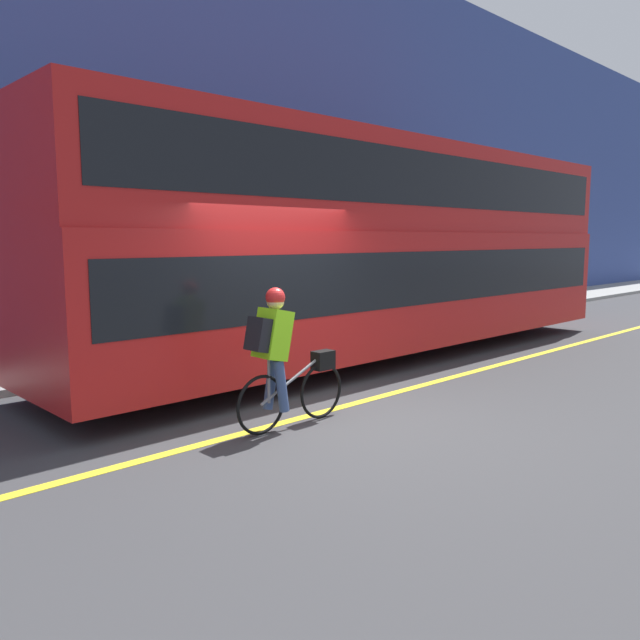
{
  "coord_description": "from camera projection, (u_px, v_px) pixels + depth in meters",
  "views": [
    {
      "loc": [
        -5.07,
        -5.02,
        2.1
      ],
      "look_at": [
        0.79,
        1.05,
        1.0
      ],
      "focal_mm": 35.0,
      "sensor_mm": 36.0,
      "label": 1
    }
  ],
  "objects": [
    {
      "name": "ground_plane",
      "position": [
        333.0,
        418.0,
        7.34
      ],
      "size": [
        80.0,
        80.0,
        0.0
      ],
      "primitive_type": "plane",
      "color": "#38383A"
    },
    {
      "name": "road_center_line",
      "position": [
        317.0,
        413.0,
        7.54
      ],
      "size": [
        50.0,
        0.14,
        0.01
      ],
      "primitive_type": "cube",
      "color": "yellow",
      "rests_on": "ground_plane"
    },
    {
      "name": "sidewalk_curb",
      "position": [
        135.0,
        358.0,
        10.8
      ],
      "size": [
        60.0,
        2.29,
        0.11
      ],
      "color": "gray",
      "rests_on": "ground_plane"
    },
    {
      "name": "building_facade",
      "position": [
        90.0,
        101.0,
        11.14
      ],
      "size": [
        60.0,
        0.3,
        9.1
      ],
      "color": "#33478C",
      "rests_on": "ground_plane"
    },
    {
      "name": "bus",
      "position": [
        376.0,
        241.0,
        10.89
      ],
      "size": [
        11.9,
        2.46,
        3.71
      ],
      "color": "black",
      "rests_on": "ground_plane"
    },
    {
      "name": "cyclist_on_bike",
      "position": [
        281.0,
        353.0,
        6.82
      ],
      "size": [
        1.56,
        0.32,
        1.58
      ],
      "color": "black",
      "rests_on": "ground_plane"
    }
  ]
}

